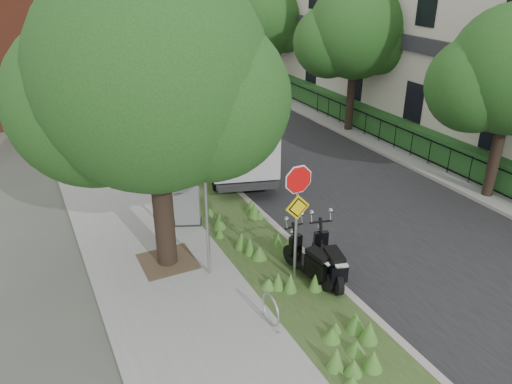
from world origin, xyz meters
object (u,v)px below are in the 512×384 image
(scooter_near, at_px, (313,266))
(scooter_far, at_px, (331,266))
(sign_assembly, at_px, (298,201))
(box_truck, at_px, (237,132))
(utility_cabinet, at_px, (187,207))

(scooter_near, xyz_separation_m, scooter_far, (0.36, -0.23, 0.02))
(sign_assembly, bearing_deg, box_truck, 76.79)
(scooter_far, distance_m, box_truck, 7.78)
(scooter_near, xyz_separation_m, utility_cabinet, (-1.79, 4.24, 0.09))
(scooter_near, relative_size, box_truck, 0.33)
(box_truck, distance_m, utility_cabinet, 4.55)
(scooter_near, xyz_separation_m, box_truck, (1.30, 7.43, 1.05))
(scooter_far, height_order, box_truck, box_truck)
(sign_assembly, relative_size, scooter_far, 1.62)
(sign_assembly, distance_m, scooter_near, 1.82)
(box_truck, bearing_deg, sign_assembly, -103.21)
(box_truck, bearing_deg, utility_cabinet, -134.08)
(scooter_far, bearing_deg, scooter_near, 147.38)
(scooter_far, bearing_deg, utility_cabinet, 115.68)
(sign_assembly, height_order, scooter_near, sign_assembly)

